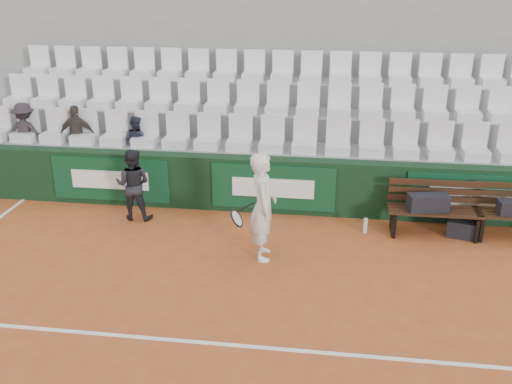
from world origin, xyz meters
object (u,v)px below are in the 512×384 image
bench_left (433,222)px  spectator_a (22,110)px  water_bottle_far (470,231)px  tennis_player (263,207)px  sports_bag_ground (462,229)px  spectator_c (135,119)px  sports_bag_left (428,203)px  water_bottle_near (365,226)px  ball_kid (133,184)px  spectator_b (75,112)px

bench_left → spectator_a: bearing=171.6°
water_bottle_far → tennis_player: bearing=-161.3°
bench_left → sports_bag_ground: bearing=-2.1°
spectator_c → sports_bag_left: bearing=-170.3°
spectator_a → spectator_c: (2.22, 0.00, -0.09)m
sports_bag_ground → water_bottle_near: 1.58m
ball_kid → spectator_b: bearing=-39.9°
bench_left → sports_bag_ground: size_ratio=3.17×
water_bottle_near → spectator_c: 4.67m
water_bottle_near → spectator_b: (-5.47, 1.20, 1.46)m
sports_bag_left → spectator_b: bearing=169.7°
sports_bag_ground → spectator_b: 7.29m
spectator_c → bench_left: bearing=-169.7°
tennis_player → ball_kid: bearing=155.3°
water_bottle_near → spectator_c: bearing=164.4°
spectator_b → spectator_c: spectator_b is taller
sports_bag_left → water_bottle_near: sports_bag_left is taller
sports_bag_ground → spectator_a: bearing=172.0°
sports_bag_ground → spectator_a: size_ratio=0.40×
sports_bag_left → tennis_player: bearing=-157.0°
bench_left → water_bottle_far: size_ratio=6.57×
bench_left → sports_bag_left: size_ratio=2.34×
sports_bag_ground → spectator_b: size_ratio=0.41×
water_bottle_near → ball_kid: ball_kid is taller
sports_bag_ground → ball_kid: size_ratio=0.37×
sports_bag_left → spectator_c: size_ratio=0.64×
bench_left → ball_kid: size_ratio=1.17×
bench_left → water_bottle_far: 0.61m
sports_bag_left → water_bottle_far: 0.87m
water_bottle_near → water_bottle_far: water_bottle_near is taller
tennis_player → spectator_a: bearing=155.3°
spectator_a → spectator_c: spectator_a is taller
sports_bag_left → tennis_player: tennis_player is taller
tennis_player → ball_kid: size_ratio=1.31×
ball_kid → spectator_c: (-0.30, 1.16, 0.86)m
spectator_a → spectator_c: size_ratio=1.18×
tennis_player → ball_kid: tennis_player is taller
tennis_player → spectator_b: spectator_b is taller
water_bottle_near → spectator_a: 6.80m
ball_kid → spectator_b: size_ratio=1.10×
spectator_c → water_bottle_far: bearing=-168.6°
bench_left → water_bottle_far: bearing=-1.3°
water_bottle_near → ball_kid: 4.04m
water_bottle_near → water_bottle_far: bearing=2.0°
sports_bag_ground → spectator_b: spectator_b is taller
sports_bag_ground → spectator_c: spectator_c is taller
sports_bag_ground → water_bottle_near: sports_bag_ground is taller
sports_bag_left → spectator_c: 5.49m
ball_kid → spectator_c: bearing=-77.2°
sports_bag_left → water_bottle_far: (0.73, 0.03, -0.47)m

